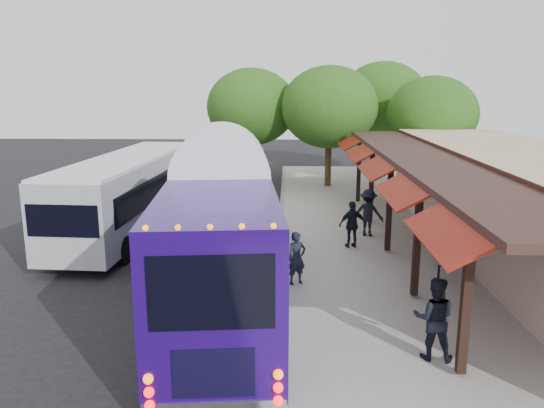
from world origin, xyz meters
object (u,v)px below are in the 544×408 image
(city_bus, at_px, (130,190))
(ped_a, at_px, (297,258))
(ped_c, at_px, (352,224))
(ped_b, at_px, (434,318))
(ped_d, at_px, (368,213))
(sign_board, at_px, (440,257))
(coach_bus, at_px, (222,226))

(city_bus, relative_size, ped_a, 7.41)
(city_bus, height_order, ped_c, city_bus)
(city_bus, height_order, ped_b, city_bus)
(ped_a, height_order, ped_b, ped_b)
(ped_c, bearing_deg, city_bus, -30.75)
(ped_b, bearing_deg, ped_c, -72.50)
(ped_d, bearing_deg, ped_c, 82.29)
(city_bus, distance_m, sign_board, 12.21)
(coach_bus, relative_size, ped_d, 6.71)
(ped_b, relative_size, ped_d, 1.00)
(coach_bus, relative_size, ped_a, 7.79)
(ped_d, bearing_deg, city_bus, 13.68)
(ped_a, xyz_separation_m, sign_board, (4.23, 0.50, -0.08))
(coach_bus, bearing_deg, ped_b, -41.47)
(ped_b, xyz_separation_m, sign_board, (1.43, 4.72, -0.21))
(coach_bus, relative_size, ped_b, 6.73)
(ped_c, distance_m, sign_board, 3.84)
(ped_d, relative_size, sign_board, 1.77)
(ped_c, relative_size, sign_board, 1.64)
(coach_bus, xyz_separation_m, ped_c, (4.07, 4.33, -1.06))
(ped_a, distance_m, ped_b, 5.07)
(ped_a, xyz_separation_m, ped_c, (2.02, 3.63, 0.06))
(ped_a, bearing_deg, coach_bus, 171.91)
(ped_a, bearing_deg, ped_b, -83.49)
(coach_bus, bearing_deg, city_bus, 118.51)
(coach_bus, height_order, ped_a, coach_bus)
(ped_b, xyz_separation_m, ped_d, (-0.00, 9.41, 0.00))
(coach_bus, relative_size, city_bus, 1.05)
(ped_b, distance_m, sign_board, 4.94)
(ped_c, bearing_deg, coach_bus, 31.76)
(coach_bus, height_order, ped_c, coach_bus)
(city_bus, height_order, sign_board, city_bus)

